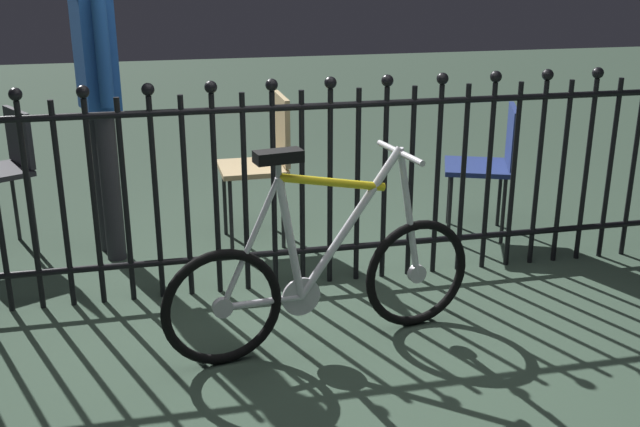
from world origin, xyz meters
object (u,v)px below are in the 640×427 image
object	(u,v)px
bicycle	(324,277)
chair_navy	(491,158)
chair_tan	(265,155)
person_visitor	(97,77)
chair_charcoal	(4,164)

from	to	relation	value
bicycle	chair_navy	world-z (taller)	bicycle
chair_navy	chair_tan	size ratio (longest dim) A/B	0.91
chair_tan	person_visitor	bearing A→B (deg)	-178.13
chair_tan	person_visitor	size ratio (longest dim) A/B	0.52
chair_navy	person_visitor	world-z (taller)	person_visitor
bicycle	chair_tan	xyz separation A→B (m)	(-0.05, 1.37, 0.22)
person_visitor	chair_tan	bearing A→B (deg)	1.87
bicycle	chair_navy	xyz separation A→B (m)	(1.33, 1.17, 0.17)
chair_navy	chair_charcoal	world-z (taller)	chair_charcoal
chair_charcoal	person_visitor	bearing A→B (deg)	-19.26
bicycle	person_visitor	world-z (taller)	person_visitor
bicycle	person_visitor	size ratio (longest dim) A/B	0.84
chair_tan	chair_navy	bearing A→B (deg)	-8.16
chair_tan	bicycle	bearing A→B (deg)	-87.90
chair_charcoal	chair_tan	xyz separation A→B (m)	(1.51, -0.17, 0.01)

